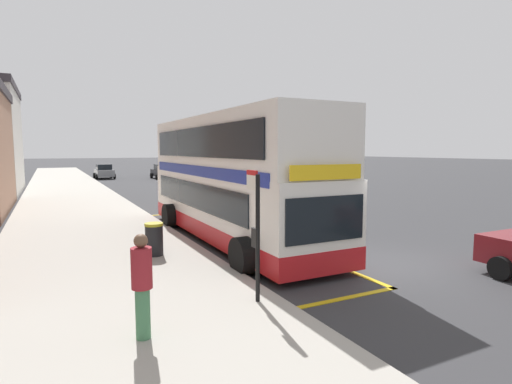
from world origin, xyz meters
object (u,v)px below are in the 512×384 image
(pedestrian_waiting_near_sign, at_px, (142,282))
(bus_stop_sign, at_px, (256,225))
(parked_car_grey_kerbside, at_px, (104,171))
(parked_car_black_far, at_px, (162,172))
(double_decker_bus, at_px, (230,183))
(parked_car_navy_across, at_px, (167,169))
(litter_bin, at_px, (154,239))

(pedestrian_waiting_near_sign, bearing_deg, bus_stop_sign, 16.06)
(parked_car_grey_kerbside, height_order, parked_car_black_far, same)
(double_decker_bus, xyz_separation_m, pedestrian_waiting_near_sign, (-4.55, -6.88, -0.97))
(parked_car_navy_across, xyz_separation_m, parked_car_black_far, (-1.98, -5.57, 0.00))
(parked_car_navy_across, height_order, litter_bin, parked_car_navy_across)
(double_decker_bus, height_order, parked_car_navy_across, double_decker_bus)
(pedestrian_waiting_near_sign, bearing_deg, parked_car_black_far, 75.50)
(bus_stop_sign, distance_m, litter_bin, 4.83)
(double_decker_bus, bearing_deg, litter_bin, -153.17)
(parked_car_black_far, bearing_deg, parked_car_navy_across, -109.71)
(parked_car_grey_kerbside, height_order, litter_bin, parked_car_grey_kerbside)
(parked_car_grey_kerbside, relative_size, pedestrian_waiting_near_sign, 2.39)
(litter_bin, bearing_deg, double_decker_bus, 26.83)
(double_decker_bus, height_order, parked_car_black_far, double_decker_bus)
(parked_car_navy_across, distance_m, pedestrian_waiting_near_sign, 46.16)
(parked_car_navy_across, height_order, parked_car_black_far, same)
(parked_car_black_far, bearing_deg, parked_car_grey_kerbside, -29.22)
(parked_car_black_far, distance_m, litter_bin, 34.79)
(double_decker_bus, bearing_deg, parked_car_grey_kerbside, 90.44)
(parked_car_navy_across, xyz_separation_m, litter_bin, (-10.66, -39.26, -0.18))
(bus_stop_sign, relative_size, pedestrian_waiting_near_sign, 1.53)
(pedestrian_waiting_near_sign, relative_size, litter_bin, 1.82)
(litter_bin, bearing_deg, bus_stop_sign, -77.21)
(parked_car_grey_kerbside, height_order, pedestrian_waiting_near_sign, pedestrian_waiting_near_sign)
(bus_stop_sign, relative_size, parked_car_black_far, 0.64)
(double_decker_bus, distance_m, litter_bin, 3.81)
(parked_car_grey_kerbside, bearing_deg, bus_stop_sign, -91.52)
(parked_car_black_far, xyz_separation_m, pedestrian_waiting_near_sign, (-10.08, -38.98, 0.30))
(parked_car_black_far, height_order, pedestrian_waiting_near_sign, pedestrian_waiting_near_sign)
(double_decker_bus, xyz_separation_m, bus_stop_sign, (-2.10, -6.18, -0.34))
(bus_stop_sign, xyz_separation_m, litter_bin, (-1.04, 4.59, -1.10))
(parked_car_grey_kerbside, xyz_separation_m, parked_car_black_far, (5.81, -3.23, 0.00))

